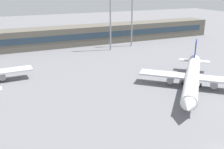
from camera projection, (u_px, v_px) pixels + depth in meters
name	position (u px, v px, depth m)	size (l,w,h in m)	color
ground_plane	(124.00, 82.00, 80.11)	(400.00, 400.00, 0.00)	slate
terminal_building	(73.00, 36.00, 127.76)	(156.13, 12.13, 9.00)	#5B564C
airplane_near	(192.00, 78.00, 74.07)	(32.46, 34.54, 10.84)	white
floodlight_tower_west	(132.00, 9.00, 121.65)	(3.20, 0.80, 30.83)	gray
floodlight_tower_east	(110.00, 12.00, 114.01)	(3.20, 0.80, 29.97)	gray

